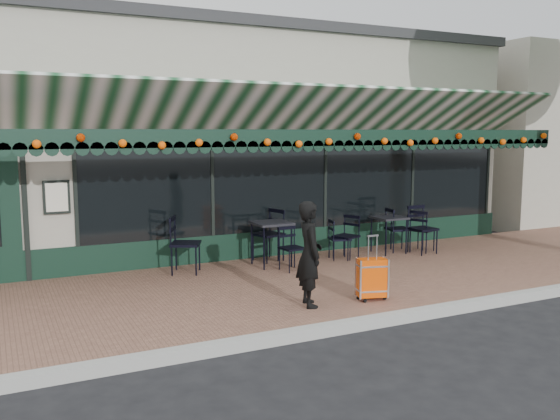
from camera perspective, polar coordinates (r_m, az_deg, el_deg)
name	(u,v)px	position (r m, az deg, el deg)	size (l,w,h in m)	color
ground	(384,323)	(8.25, 9.94, -10.67)	(80.00, 80.00, 0.00)	black
sidewalk	(311,284)	(9.85, 3.04, -7.10)	(18.00, 4.00, 0.15)	brown
curb	(387,319)	(8.17, 10.28, -10.32)	(18.00, 0.16, 0.15)	#9E9E99
restaurant_building	(197,144)	(14.90, -7.96, 6.35)	(12.00, 9.60, 4.50)	#A19A8C
neighbor_building_right	(556,136)	(22.73, 25.01, 6.43)	(12.00, 8.00, 4.80)	#A8A394
woman	(309,254)	(8.22, 2.85, -4.24)	(0.54, 0.35, 1.47)	black
suitcase	(372,278)	(8.68, 8.84, -6.53)	(0.46, 0.33, 0.94)	#E64907
cafe_table_a	(389,220)	(12.02, 10.45, -0.98)	(0.59, 0.59, 0.73)	black
cafe_table_b	(271,226)	(10.70, -0.84, -1.57)	(0.65, 0.65, 0.80)	black
chair_a_left	(346,237)	(11.40, 6.38, -2.58)	(0.42, 0.42, 0.84)	black
chair_a_right	(398,229)	(12.24, 11.29, -1.84)	(0.45, 0.45, 0.90)	black
chair_a_front	(423,229)	(12.14, 13.58, -1.82)	(0.48, 0.48, 0.97)	black
chair_a_extra	(422,230)	(12.34, 13.54, -1.91)	(0.43, 0.43, 0.86)	black
chair_b_left	(268,235)	(11.12, -1.15, -2.40)	(0.49, 0.49, 0.98)	black
chair_b_right	(340,239)	(11.31, 5.76, -2.81)	(0.39, 0.39, 0.77)	black
chair_b_front	(292,249)	(10.35, 1.16, -3.74)	(0.39, 0.39, 0.77)	black
chair_solo	(186,244)	(10.27, -9.07, -3.28)	(0.50, 0.50, 1.00)	black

